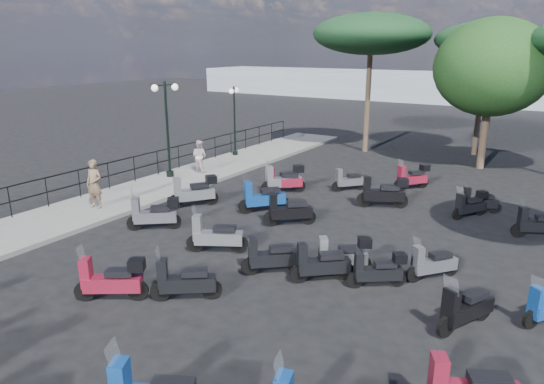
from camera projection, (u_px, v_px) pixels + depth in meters
The scene contains 32 objects.
ground at pixel (232, 251), 14.07m from camera, with size 120.00×120.00×0.00m, color black.
sidewalk at pixel (149, 190), 19.81m from camera, with size 3.00×30.00×0.15m, color #62615E.
railing at pixel (121, 168), 20.08m from camera, with size 0.04×26.04×1.10m.
lamp_post_1 at pixel (167, 123), 20.98m from camera, with size 0.60×1.17×4.16m.
lamp_post_2 at pixel (234, 116), 25.40m from camera, with size 0.51×1.02×3.61m.
woman at pixel (94, 184), 17.19m from camera, with size 0.64×0.42×1.76m, color brown.
pedestrian_far at pixel (199, 156), 22.25m from camera, with size 0.72×0.56×1.48m, color beige.
scooter_2 at pixel (154, 214), 15.61m from camera, with size 1.46×1.23×1.39m.
scooter_3 at pixel (263, 198), 17.30m from camera, with size 1.30×1.50×1.49m.
scooter_4 at pixel (194, 192), 17.88m from camera, with size 1.27×1.59×1.49m.
scooter_5 at pixel (283, 180), 19.62m from camera, with size 1.32×1.49×1.45m.
scooter_7 at pixel (111, 280), 11.21m from camera, with size 1.51×1.10×1.37m.
scooter_8 at pixel (184, 282), 11.25m from camera, with size 1.40×1.09×1.33m.
scooter_9 at pixel (215, 236), 13.89m from camera, with size 1.61×1.01×1.42m.
scooter_10 at pixel (288, 211), 16.00m from camera, with size 1.43×1.23×1.42m.
scooter_11 at pixel (284, 181), 19.61m from camera, with size 1.38×1.19×1.37m.
scooter_14 at pixel (321, 265), 12.14m from camera, with size 1.34×1.17×1.34m.
scooter_15 at pixel (343, 256), 12.63m from camera, with size 1.37×1.07×1.27m.
scooter_16 at pixel (383, 193), 17.75m from camera, with size 1.74×1.06×1.50m.
scooter_17 at pixel (349, 181), 19.93m from camera, with size 1.08×1.18×1.20m.
scooter_20 at pixel (378, 271), 11.86m from camera, with size 1.27×0.99×1.18m.
scooter_21 at pixel (432, 264), 12.27m from camera, with size 1.04×1.25×1.22m.
scooter_22 at pixel (470, 205), 16.75m from camera, with size 0.92×1.32×1.18m.
scooter_23 at pixel (412, 178), 20.10m from camera, with size 1.15×1.40×1.32m.
scooter_26 at pixel (465, 309), 10.09m from camera, with size 0.90×1.58×1.35m.
scooter_28 at pixel (536, 225), 14.97m from camera, with size 1.42×0.88×1.24m.
scooter_29 at pixel (478, 202), 17.20m from camera, with size 1.34×0.87×1.19m.
scooter_31 at pixel (271, 257), 12.57m from camera, with size 1.34×1.17×1.34m.
broadleaf_tree at pixel (492, 68), 22.36m from camera, with size 5.30×5.30×7.05m.
pine_0 at pixel (488, 40), 25.02m from camera, with size 5.33×5.33×7.00m.
pine_2 at pixel (371, 34), 25.75m from camera, with size 6.27×6.27×7.46m.
distant_hills at pixel (494, 89), 50.02m from camera, with size 70.00×8.00×3.00m, color gray.
Camera 1 is at (7.95, -10.33, 5.70)m, focal length 32.00 mm.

